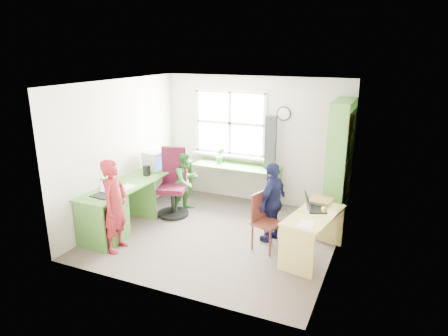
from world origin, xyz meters
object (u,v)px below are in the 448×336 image
potted_plant (220,156)px  bookshelf (339,167)px  wooden_chair (264,219)px  swivel_chair (173,186)px  right_desk (313,226)px  crt_monitor (155,161)px  person_navy (272,202)px  laptop_right (313,206)px  l_desk (138,202)px  person_green (186,181)px  cd_tower (271,142)px  laptop_left (104,192)px  person_red (115,206)px

potted_plant → bookshelf: bearing=-6.0°
wooden_chair → swivel_chair: bearing=-179.7°
bookshelf → right_desk: bearing=-95.3°
crt_monitor → potted_plant: size_ratio=1.33×
swivel_chair → person_navy: bearing=-25.1°
swivel_chair → laptop_right: 2.60m
l_desk → potted_plant: (0.71, 1.71, 0.45)m
bookshelf → person_green: (-2.60, -0.49, -0.44)m
swivel_chair → potted_plant: (0.49, 0.95, 0.38)m
cd_tower → potted_plant: size_ratio=3.20×
l_desk → bookshelf: (2.96, 1.47, 0.55)m
swivel_chair → crt_monitor: bearing=154.5°
laptop_left → person_navy: 2.55m
l_desk → laptop_left: (-0.17, -0.59, 0.34)m
swivel_chair → cd_tower: cd_tower is taller
laptop_right → crt_monitor: bearing=59.2°
wooden_chair → cd_tower: bearing=122.4°
l_desk → person_navy: bearing=12.2°
laptop_right → person_green: bearing=53.5°
swivel_chair → laptop_left: 1.43m
wooden_chair → laptop_right: size_ratio=2.03×
laptop_left → cd_tower: bearing=58.3°
person_green → swivel_chair: bearing=166.1°
person_red → cd_tower: bearing=-38.5°
l_desk → person_green: (0.36, 0.98, 0.11)m
person_navy → person_green: bearing=-95.9°
cd_tower → laptop_left: bearing=-137.5°
laptop_right → swivel_chair: bearing=59.1°
right_desk → person_green: 2.61m
laptop_right → cd_tower: (-1.11, 1.47, 0.52)m
laptop_left → potted_plant: size_ratio=1.10×
bookshelf → potted_plant: (-2.25, 0.24, -0.10)m
right_desk → person_navy: person_navy is taller
wooden_chair → cd_tower: (-0.44, 1.62, 0.77)m
bookshelf → laptop_right: bookshelf is taller
crt_monitor → laptop_left: crt_monitor is taller
swivel_chair → bookshelf: bearing=-1.9°
right_desk → laptop_left: bearing=-154.9°
wooden_chair → person_red: bearing=-137.3°
wooden_chair → person_green: (-1.76, 0.81, 0.10)m
wooden_chair → potted_plant: size_ratio=2.81×
crt_monitor → person_navy: (2.33, -0.36, -0.29)m
bookshelf → person_green: 2.68m
potted_plant → person_red: size_ratio=0.22×
wooden_chair → person_green: 1.93m
l_desk → person_red: size_ratio=2.13×
right_desk → laptop_left: (-3.00, -0.76, 0.32)m
right_desk → bookshelf: size_ratio=0.59×
l_desk → swivel_chair: bearing=73.6°
laptop_right → cd_tower: bearing=15.5°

